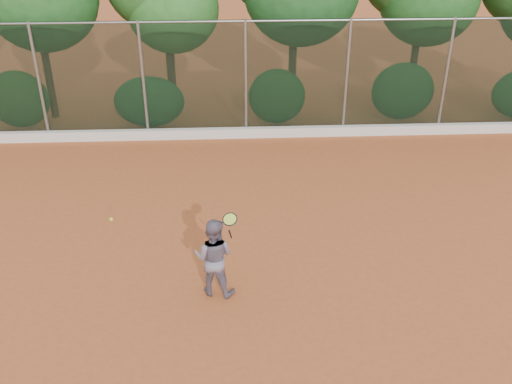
{
  "coord_description": "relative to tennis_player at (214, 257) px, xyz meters",
  "views": [
    {
      "loc": [
        -0.52,
        -9.32,
        6.88
      ],
      "look_at": [
        0.0,
        1.0,
        1.25
      ],
      "focal_mm": 40.0,
      "sensor_mm": 36.0,
      "label": 1
    }
  ],
  "objects": [
    {
      "name": "concrete_curb",
      "position": [
        0.86,
        7.46,
        -0.64
      ],
      "size": [
        24.0,
        0.2,
        0.3
      ],
      "primitive_type": "cube",
      "color": "silver",
      "rests_on": "ground"
    },
    {
      "name": "tennis_racket",
      "position": [
        0.32,
        -0.14,
        0.86
      ],
      "size": [
        0.33,
        0.31,
        0.56
      ],
      "color": "black",
      "rests_on": "ground"
    },
    {
      "name": "tennis_player",
      "position": [
        0.0,
        0.0,
        0.0
      ],
      "size": [
        0.9,
        0.78,
        1.59
      ],
      "primitive_type": "imported",
      "rotation": [
        0.0,
        0.0,
        2.88
      ],
      "color": "slate",
      "rests_on": "ground"
    },
    {
      "name": "ground",
      "position": [
        0.86,
        0.64,
        -0.79
      ],
      "size": [
        80.0,
        80.0,
        0.0
      ],
      "primitive_type": "plane",
      "color": "#A75127",
      "rests_on": "ground"
    },
    {
      "name": "chainlink_fence",
      "position": [
        0.86,
        7.64,
        1.07
      ],
      "size": [
        24.09,
        0.09,
        3.5
      ],
      "color": "black",
      "rests_on": "ground"
    },
    {
      "name": "tennis_ball_in_flight",
      "position": [
        -1.71,
        -0.24,
        1.02
      ],
      "size": [
        0.06,
        0.06,
        0.06
      ],
      "color": "#D0E433",
      "rests_on": "ground"
    }
  ]
}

